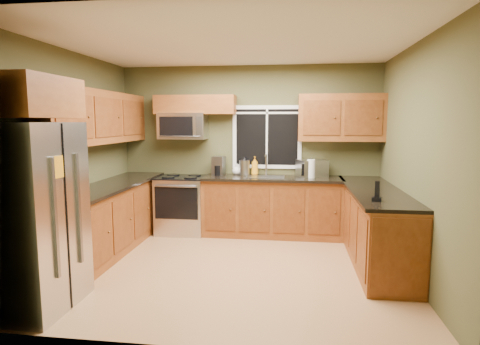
% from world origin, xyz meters
% --- Properties ---
extents(floor, '(4.20, 4.20, 0.00)m').
position_xyz_m(floor, '(0.00, 0.00, 0.00)').
color(floor, '#AB784B').
rests_on(floor, ground).
extents(ceiling, '(4.20, 4.20, 0.00)m').
position_xyz_m(ceiling, '(0.00, 0.00, 2.70)').
color(ceiling, white).
rests_on(ceiling, back_wall).
extents(back_wall, '(4.20, 0.00, 4.20)m').
position_xyz_m(back_wall, '(0.00, 1.80, 1.35)').
color(back_wall, '#4A4929').
rests_on(back_wall, ground).
extents(front_wall, '(4.20, 0.00, 4.20)m').
position_xyz_m(front_wall, '(0.00, -1.80, 1.35)').
color(front_wall, '#4A4929').
rests_on(front_wall, ground).
extents(left_wall, '(0.00, 3.60, 3.60)m').
position_xyz_m(left_wall, '(-2.10, 0.00, 1.35)').
color(left_wall, '#4A4929').
rests_on(left_wall, ground).
extents(right_wall, '(0.00, 3.60, 3.60)m').
position_xyz_m(right_wall, '(2.10, 0.00, 1.35)').
color(right_wall, '#4A4929').
rests_on(right_wall, ground).
extents(window, '(1.12, 0.03, 1.02)m').
position_xyz_m(window, '(0.30, 1.78, 1.55)').
color(window, white).
rests_on(window, back_wall).
extents(base_cabinets_left, '(0.60, 2.65, 0.90)m').
position_xyz_m(base_cabinets_left, '(-1.80, 0.48, 0.45)').
color(base_cabinets_left, brown).
rests_on(base_cabinets_left, ground).
extents(countertop_left, '(0.65, 2.65, 0.04)m').
position_xyz_m(countertop_left, '(-1.78, 0.48, 0.92)').
color(countertop_left, black).
rests_on(countertop_left, base_cabinets_left).
extents(base_cabinets_back, '(2.17, 0.60, 0.90)m').
position_xyz_m(base_cabinets_back, '(0.42, 1.50, 0.45)').
color(base_cabinets_back, brown).
rests_on(base_cabinets_back, ground).
extents(countertop_back, '(2.17, 0.65, 0.04)m').
position_xyz_m(countertop_back, '(0.42, 1.48, 0.92)').
color(countertop_back, black).
rests_on(countertop_back, base_cabinets_back).
extents(base_cabinets_peninsula, '(0.60, 2.52, 0.90)m').
position_xyz_m(base_cabinets_peninsula, '(1.80, 0.54, 0.45)').
color(base_cabinets_peninsula, brown).
rests_on(base_cabinets_peninsula, ground).
extents(countertop_peninsula, '(0.65, 2.50, 0.04)m').
position_xyz_m(countertop_peninsula, '(1.78, 0.55, 0.92)').
color(countertop_peninsula, black).
rests_on(countertop_peninsula, base_cabinets_peninsula).
extents(upper_cabinets_left, '(0.33, 2.65, 0.72)m').
position_xyz_m(upper_cabinets_left, '(-1.94, 0.48, 1.86)').
color(upper_cabinets_left, brown).
rests_on(upper_cabinets_left, left_wall).
extents(upper_cabinets_back_left, '(1.30, 0.33, 0.30)m').
position_xyz_m(upper_cabinets_back_left, '(-0.85, 1.64, 2.07)').
color(upper_cabinets_back_left, brown).
rests_on(upper_cabinets_back_left, back_wall).
extents(upper_cabinets_back_right, '(1.30, 0.33, 0.72)m').
position_xyz_m(upper_cabinets_back_right, '(1.45, 1.64, 1.86)').
color(upper_cabinets_back_right, brown).
rests_on(upper_cabinets_back_right, back_wall).
extents(upper_cabinet_over_fridge, '(0.72, 0.90, 0.38)m').
position_xyz_m(upper_cabinet_over_fridge, '(-1.74, -1.30, 2.03)').
color(upper_cabinet_over_fridge, brown).
rests_on(upper_cabinet_over_fridge, left_wall).
extents(refrigerator, '(0.74, 0.90, 1.80)m').
position_xyz_m(refrigerator, '(-1.74, -1.30, 0.90)').
color(refrigerator, '#B7B7BC').
rests_on(refrigerator, ground).
extents(range, '(0.76, 0.69, 0.94)m').
position_xyz_m(range, '(-1.05, 1.47, 0.47)').
color(range, '#B7B7BC').
rests_on(range, ground).
extents(microwave, '(0.76, 0.41, 0.42)m').
position_xyz_m(microwave, '(-1.05, 1.61, 1.73)').
color(microwave, '#B7B7BC').
rests_on(microwave, back_wall).
extents(sink, '(0.60, 0.42, 0.36)m').
position_xyz_m(sink, '(0.30, 1.49, 0.95)').
color(sink, slate).
rests_on(sink, countertop_back).
extents(toaster_oven, '(0.52, 0.48, 0.27)m').
position_xyz_m(toaster_oven, '(1.02, 1.62, 1.07)').
color(toaster_oven, '#B7B7BC').
rests_on(toaster_oven, countertop_back).
extents(coffee_maker, '(0.20, 0.26, 0.30)m').
position_xyz_m(coffee_maker, '(-0.47, 1.61, 1.08)').
color(coffee_maker, slate).
rests_on(coffee_maker, countertop_back).
extents(kettle, '(0.21, 0.21, 0.29)m').
position_xyz_m(kettle, '(-0.05, 1.65, 1.08)').
color(kettle, '#B7B7BC').
rests_on(kettle, countertop_back).
extents(paper_towel_roll, '(0.14, 0.14, 0.31)m').
position_xyz_m(paper_towel_roll, '(1.00, 1.46, 1.08)').
color(paper_towel_roll, white).
rests_on(paper_towel_roll, countertop_back).
extents(soap_bottle_a, '(0.14, 0.14, 0.30)m').
position_xyz_m(soap_bottle_a, '(0.11, 1.70, 1.09)').
color(soap_bottle_a, orange).
rests_on(soap_bottle_a, countertop_back).
extents(soap_bottle_c, '(0.18, 0.18, 0.18)m').
position_xyz_m(soap_bottle_c, '(-0.19, 1.70, 1.03)').
color(soap_bottle_c, white).
rests_on(soap_bottle_c, countertop_back).
extents(cordless_phone, '(0.13, 0.13, 0.22)m').
position_xyz_m(cordless_phone, '(1.65, -0.27, 1.01)').
color(cordless_phone, black).
rests_on(cordless_phone, countertop_peninsula).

